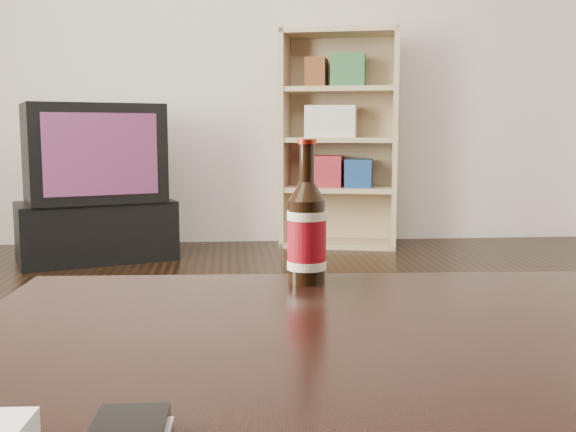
{
  "coord_description": "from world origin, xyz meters",
  "views": [
    {
      "loc": [
        -0.0,
        -1.59,
        0.76
      ],
      "look_at": [
        0.09,
        -0.54,
        0.62
      ],
      "focal_mm": 42.0,
      "sensor_mm": 36.0,
      "label": 1
    }
  ],
  "objects": [
    {
      "name": "wall_back",
      "position": [
        0.0,
        3.01,
        1.35
      ],
      "size": [
        5.0,
        0.02,
        2.7
      ],
      "primitive_type": "cube",
      "color": "beige",
      "rests_on": "ground"
    },
    {
      "name": "tv_stand",
      "position": [
        -0.77,
        2.39,
        0.17
      ],
      "size": [
        0.97,
        0.72,
        0.35
      ],
      "primitive_type": "cube",
      "rotation": [
        0.0,
        0.0,
        0.36
      ],
      "color": "black",
      "rests_on": "floor"
    },
    {
      "name": "tv",
      "position": [
        -0.77,
        2.39,
        0.63
      ],
      "size": [
        0.87,
        0.7,
        0.56
      ],
      "rotation": [
        0.0,
        0.0,
        0.36
      ],
      "color": "black",
      "rests_on": "tv_stand"
    },
    {
      "name": "bookshelf",
      "position": [
        0.72,
        2.8,
        0.73
      ],
      "size": [
        0.81,
        0.52,
        1.4
      ],
      "rotation": [
        0.0,
        0.0,
        -0.25
      ],
      "color": "tan",
      "rests_on": "floor"
    },
    {
      "name": "coffee_table",
      "position": [
        0.34,
        -0.88,
        0.45
      ],
      "size": [
        1.41,
        0.86,
        0.51
      ],
      "rotation": [
        0.0,
        0.0,
        -0.05
      ],
      "color": "black",
      "rests_on": "floor"
    },
    {
      "name": "beer_bottle",
      "position": [
        0.12,
        -0.54,
        0.59
      ],
      "size": [
        0.08,
        0.08,
        0.23
      ],
      "rotation": [
        0.0,
        0.0,
        0.22
      ],
      "color": "black",
      "rests_on": "coffee_table"
    }
  ]
}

